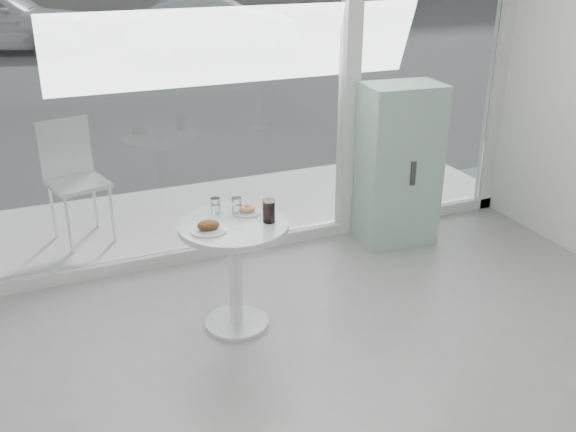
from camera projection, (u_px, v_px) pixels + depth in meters
name	position (u px, v px, depth m)	size (l,w,h in m)	color
storefront	(256.00, 45.00, 4.91)	(5.00, 0.14, 3.00)	silver
main_table	(234.00, 253.00, 4.23)	(0.72, 0.72, 0.77)	white
patio_deck	(224.00, 211.00, 6.23)	(5.60, 1.60, 0.05)	silver
street	(82.00, 42.00, 16.57)	(40.00, 24.00, 0.00)	#393939
mint_cabinet	(399.00, 165.00, 5.44)	(0.68, 0.48, 1.39)	#90B8A3
patio_chair	(74.00, 173.00, 5.44)	(0.55, 0.55, 1.03)	white
car_silver	(214.00, 24.00, 14.83)	(1.35, 3.88, 1.28)	#A9ACB1
plate_fritter	(209.00, 227.00, 4.03)	(0.23, 0.23, 0.07)	silver
plate_donut	(247.00, 210.00, 4.29)	(0.19, 0.19, 0.05)	silver
water_tumbler_a	(216.00, 206.00, 4.28)	(0.07, 0.07, 0.11)	white
water_tumbler_b	(237.00, 207.00, 4.27)	(0.07, 0.07, 0.11)	white
cola_glass	(269.00, 211.00, 4.13)	(0.08, 0.08, 0.15)	white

